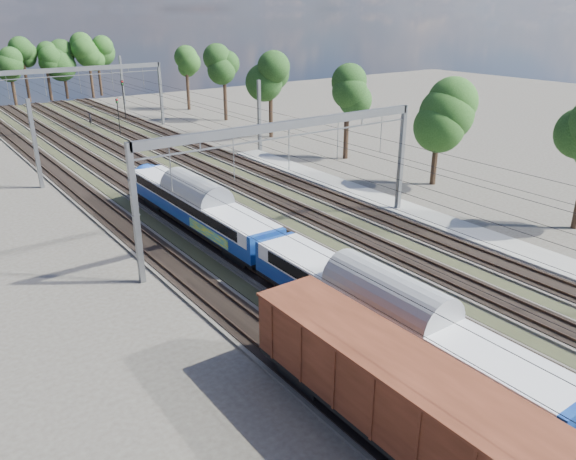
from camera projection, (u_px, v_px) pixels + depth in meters
track_bed at (196, 191)px, 53.20m from camera, size 21.00×130.00×0.34m
platform at (502, 245)px, 40.89m from camera, size 3.00×70.00×0.30m
catenary at (160, 112)px, 56.87m from camera, size 25.65×130.00×9.00m
tree_belt at (90, 64)px, 90.61m from camera, size 38.66×101.20×11.66m
emu_train at (395, 310)px, 27.30m from camera, size 2.89×61.21×4.23m
freight_boxcar at (400, 397)px, 21.36m from camera, size 3.15×15.20×3.92m
worker at (90, 119)px, 83.63m from camera, size 0.58×0.73×1.74m
signal_near at (118, 113)px, 75.48m from camera, size 0.36×0.33×5.03m
signal_far at (123, 95)px, 86.35m from camera, size 0.37×0.34×6.04m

